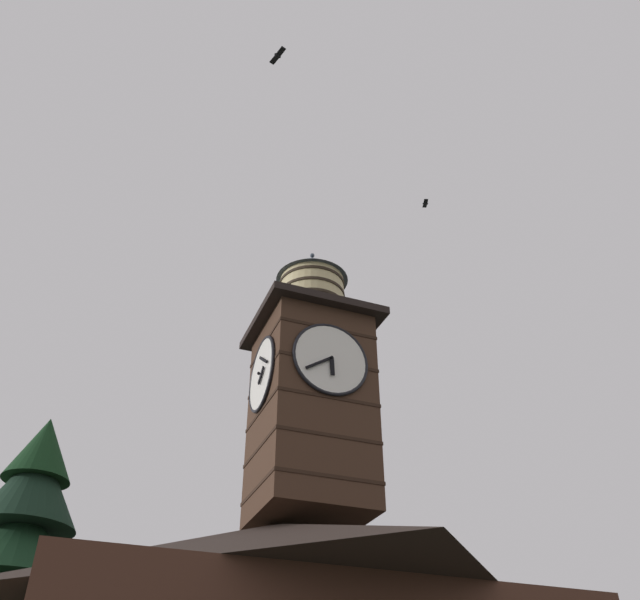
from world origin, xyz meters
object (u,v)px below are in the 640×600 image
flying_bird_low (278,56)px  flying_bird_high (425,204)px  clock_tower (311,386)px  pine_tree_behind (292,558)px

flying_bird_low → flying_bird_high: bearing=-142.9°
clock_tower → pine_tree_behind: bearing=-105.4°
flying_bird_high → flying_bird_low: bearing=37.1°
flying_bird_low → clock_tower: bearing=-120.6°
flying_bird_high → flying_bird_low: size_ratio=0.81×
flying_bird_low → pine_tree_behind: bearing=-112.5°
pine_tree_behind → flying_bird_high: size_ratio=34.85×
clock_tower → flying_bird_high: flying_bird_high is taller
flying_bird_high → pine_tree_behind: bearing=-52.0°
pine_tree_behind → flying_bird_high: 15.88m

